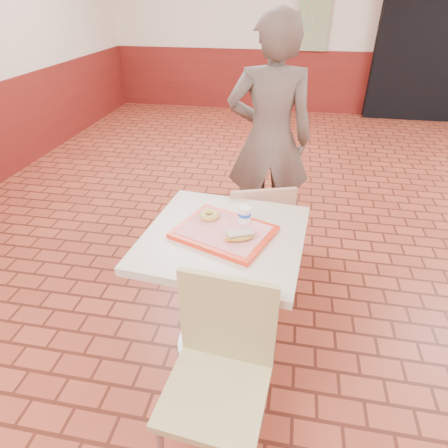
% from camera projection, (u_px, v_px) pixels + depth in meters
% --- Properties ---
extents(wainscot_band, '(8.00, 10.00, 1.00)m').
position_uv_depth(wainscot_band, '(411.00, 261.00, 2.21)').
color(wainscot_band, maroon).
rests_on(wainscot_band, ground).
extents(corridor_doorway, '(1.60, 0.22, 2.20)m').
position_uv_depth(corridor_doorway, '(430.00, 47.00, 5.77)').
color(corridor_doorway, black).
rests_on(corridor_doorway, ground).
extents(promo_poster, '(0.50, 0.03, 1.20)m').
position_uv_depth(promo_poster, '(315.00, 9.00, 5.83)').
color(promo_poster, gray).
rests_on(promo_poster, wainscot_band).
extents(main_table, '(0.78, 0.78, 0.83)m').
position_uv_depth(main_table, '(224.00, 276.00, 2.01)').
color(main_table, beige).
rests_on(main_table, ground).
extents(chair_main_front, '(0.46, 0.46, 0.91)m').
position_uv_depth(chair_main_front, '(220.00, 367.00, 1.58)').
color(chair_main_front, tan).
rests_on(chair_main_front, ground).
extents(chair_main_back, '(0.50, 0.50, 0.87)m').
position_uv_depth(chair_main_back, '(257.00, 234.00, 2.49)').
color(chair_main_back, tan).
rests_on(chair_main_back, ground).
extents(customer, '(0.70, 0.50, 1.78)m').
position_uv_depth(customer, '(269.00, 140.00, 2.84)').
color(customer, '#60554B').
rests_on(customer, ground).
extents(serving_tray, '(0.45, 0.35, 0.03)m').
position_uv_depth(serving_tray, '(224.00, 232.00, 1.86)').
color(serving_tray, red).
rests_on(serving_tray, main_table).
extents(ring_donut, '(0.14, 0.14, 0.03)m').
position_uv_depth(ring_donut, '(209.00, 215.00, 1.94)').
color(ring_donut, gold).
rests_on(ring_donut, serving_tray).
extents(long_john_donut, '(0.15, 0.12, 0.04)m').
position_uv_depth(long_john_donut, '(240.00, 236.00, 1.77)').
color(long_john_donut, '#B49434').
rests_on(long_john_donut, serving_tray).
extents(paper_cup, '(0.07, 0.07, 0.08)m').
position_uv_depth(paper_cup, '(245.00, 214.00, 1.89)').
color(paper_cup, white).
rests_on(paper_cup, serving_tray).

